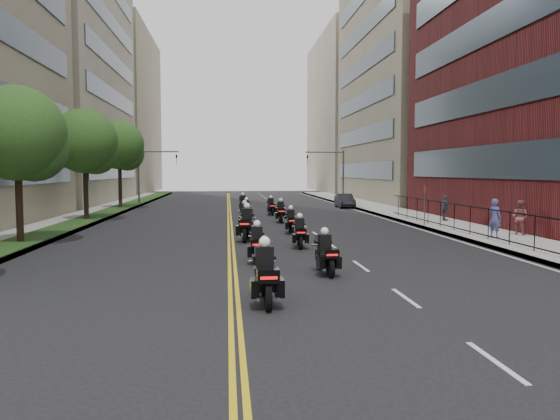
{
  "coord_description": "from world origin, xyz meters",
  "views": [
    {
      "loc": [
        -1.62,
        -14.22,
        3.45
      ],
      "look_at": [
        1.01,
        12.87,
        1.5
      ],
      "focal_mm": 35.0,
      "sensor_mm": 36.0,
      "label": 1
    }
  ],
  "objects_px": {
    "motorcycle_5": "(291,222)",
    "pedestrian_c": "(445,208)",
    "motorcycle_1": "(326,256)",
    "motorcycle_3": "(300,234)",
    "motorcycle_4": "(247,226)",
    "motorcycle_8": "(246,210)",
    "motorcycle_9": "(271,207)",
    "motorcycle_7": "(281,213)",
    "motorcycle_10": "(243,204)",
    "motorcycle_0": "(265,278)",
    "parked_sedan": "(345,201)",
    "pedestrian_b": "(520,217)",
    "pedestrian_a": "(495,218)",
    "motorcycle_2": "(257,246)",
    "motorcycle_6": "(245,217)"
  },
  "relations": [
    {
      "from": "motorcycle_5",
      "to": "pedestrian_c",
      "type": "bearing_deg",
      "value": 25.58
    },
    {
      "from": "motorcycle_1",
      "to": "pedestrian_c",
      "type": "relative_size",
      "value": 1.24
    },
    {
      "from": "motorcycle_1",
      "to": "motorcycle_3",
      "type": "relative_size",
      "value": 1.01
    },
    {
      "from": "motorcycle_4",
      "to": "motorcycle_5",
      "type": "height_order",
      "value": "motorcycle_4"
    },
    {
      "from": "motorcycle_8",
      "to": "motorcycle_9",
      "type": "xyz_separation_m",
      "value": [
        2.04,
        3.04,
        -0.0
      ]
    },
    {
      "from": "motorcycle_7",
      "to": "motorcycle_10",
      "type": "xyz_separation_m",
      "value": [
        -2.25,
        9.81,
        -0.0
      ]
    },
    {
      "from": "motorcycle_1",
      "to": "motorcycle_7",
      "type": "xyz_separation_m",
      "value": [
        0.32,
        18.51,
        0.03
      ]
    },
    {
      "from": "motorcycle_0",
      "to": "motorcycle_8",
      "type": "xyz_separation_m",
      "value": [
        0.41,
        25.49,
        -0.08
      ]
    },
    {
      "from": "motorcycle_7",
      "to": "pedestrian_c",
      "type": "distance_m",
      "value": 10.92
    },
    {
      "from": "motorcycle_4",
      "to": "motorcycle_0",
      "type": "bearing_deg",
      "value": -81.97
    },
    {
      "from": "motorcycle_3",
      "to": "motorcycle_4",
      "type": "relative_size",
      "value": 0.83
    },
    {
      "from": "motorcycle_4",
      "to": "parked_sedan",
      "type": "distance_m",
      "value": 25.67
    },
    {
      "from": "motorcycle_8",
      "to": "pedestrian_b",
      "type": "bearing_deg",
      "value": -35.56
    },
    {
      "from": "motorcycle_3",
      "to": "pedestrian_a",
      "type": "height_order",
      "value": "pedestrian_a"
    },
    {
      "from": "motorcycle_2",
      "to": "motorcycle_8",
      "type": "height_order",
      "value": "motorcycle_2"
    },
    {
      "from": "motorcycle_7",
      "to": "pedestrian_a",
      "type": "height_order",
      "value": "pedestrian_a"
    },
    {
      "from": "motorcycle_6",
      "to": "motorcycle_7",
      "type": "distance_m",
      "value": 4.02
    },
    {
      "from": "pedestrian_a",
      "to": "motorcycle_7",
      "type": "bearing_deg",
      "value": 19.17
    },
    {
      "from": "motorcycle_5",
      "to": "motorcycle_6",
      "type": "relative_size",
      "value": 0.93
    },
    {
      "from": "motorcycle_7",
      "to": "pedestrian_c",
      "type": "relative_size",
      "value": 1.29
    },
    {
      "from": "motorcycle_5",
      "to": "motorcycle_10",
      "type": "relative_size",
      "value": 0.95
    },
    {
      "from": "motorcycle_7",
      "to": "motorcycle_6",
      "type": "bearing_deg",
      "value": -126.93
    },
    {
      "from": "motorcycle_7",
      "to": "motorcycle_2",
      "type": "bearing_deg",
      "value": -96.86
    },
    {
      "from": "pedestrian_a",
      "to": "motorcycle_10",
      "type": "bearing_deg",
      "value": 7.26
    },
    {
      "from": "motorcycle_1",
      "to": "parked_sedan",
      "type": "relative_size",
      "value": 0.54
    },
    {
      "from": "motorcycle_9",
      "to": "motorcycle_8",
      "type": "bearing_deg",
      "value": -128.87
    },
    {
      "from": "motorcycle_5",
      "to": "motorcycle_10",
      "type": "distance_m",
      "value": 16.41
    },
    {
      "from": "motorcycle_2",
      "to": "pedestrian_c",
      "type": "xyz_separation_m",
      "value": [
        13.28,
        14.42,
        0.38
      ]
    },
    {
      "from": "motorcycle_1",
      "to": "pedestrian_b",
      "type": "relative_size",
      "value": 1.18
    },
    {
      "from": "motorcycle_9",
      "to": "parked_sedan",
      "type": "distance_m",
      "value": 11.02
    },
    {
      "from": "parked_sedan",
      "to": "motorcycle_1",
      "type": "bearing_deg",
      "value": -102.02
    },
    {
      "from": "motorcycle_0",
      "to": "pedestrian_a",
      "type": "distance_m",
      "value": 16.94
    },
    {
      "from": "motorcycle_3",
      "to": "pedestrian_b",
      "type": "bearing_deg",
      "value": 16.59
    },
    {
      "from": "motorcycle_7",
      "to": "pedestrian_b",
      "type": "xyz_separation_m",
      "value": [
        11.53,
        -9.53,
        0.4
      ]
    },
    {
      "from": "motorcycle_8",
      "to": "pedestrian_c",
      "type": "xyz_separation_m",
      "value": [
        13.01,
        -4.56,
        0.4
      ]
    },
    {
      "from": "motorcycle_9",
      "to": "motorcycle_2",
      "type": "bearing_deg",
      "value": -100.99
    },
    {
      "from": "motorcycle_10",
      "to": "pedestrian_a",
      "type": "height_order",
      "value": "pedestrian_a"
    },
    {
      "from": "motorcycle_10",
      "to": "pedestrian_b",
      "type": "distance_m",
      "value": 23.75
    },
    {
      "from": "motorcycle_0",
      "to": "parked_sedan",
      "type": "bearing_deg",
      "value": 73.24
    },
    {
      "from": "motorcycle_8",
      "to": "motorcycle_10",
      "type": "bearing_deg",
      "value": 97.33
    },
    {
      "from": "motorcycle_5",
      "to": "pedestrian_b",
      "type": "distance_m",
      "value": 12.01
    },
    {
      "from": "motorcycle_2",
      "to": "motorcycle_10",
      "type": "relative_size",
      "value": 0.98
    },
    {
      "from": "motorcycle_6",
      "to": "pedestrian_b",
      "type": "bearing_deg",
      "value": -26.2
    },
    {
      "from": "motorcycle_1",
      "to": "motorcycle_8",
      "type": "xyz_separation_m",
      "value": [
        -1.88,
        21.58,
        -0.01
      ]
    },
    {
      "from": "motorcycle_9",
      "to": "pedestrian_a",
      "type": "xyz_separation_m",
      "value": [
        9.75,
        -16.78,
        0.51
      ]
    },
    {
      "from": "motorcycle_4",
      "to": "motorcycle_7",
      "type": "relative_size",
      "value": 1.15
    },
    {
      "from": "motorcycle_1",
      "to": "pedestrian_c",
      "type": "height_order",
      "value": "pedestrian_c"
    },
    {
      "from": "motorcycle_6",
      "to": "motorcycle_7",
      "type": "height_order",
      "value": "motorcycle_6"
    },
    {
      "from": "motorcycle_2",
      "to": "motorcycle_3",
      "type": "bearing_deg",
      "value": 62.06
    },
    {
      "from": "pedestrian_b",
      "to": "motorcycle_0",
      "type": "bearing_deg",
      "value": 103.22
    }
  ]
}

